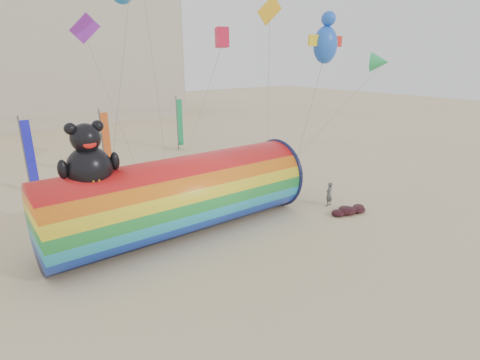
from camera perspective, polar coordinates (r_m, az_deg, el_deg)
ground at (r=19.66m, az=1.50°, el=-8.03°), size 160.00×160.00×0.00m
windsock_assembly at (r=19.28m, az=-8.99°, el=-2.06°), size 13.63×4.15×6.28m
kite_handler at (r=23.48m, az=13.41°, el=-2.10°), size 0.59×0.43×1.50m
fabric_bundle at (r=22.89m, az=16.27°, el=-4.43°), size 2.62×1.35×0.41m
festival_banners at (r=31.43m, az=-18.54°, el=6.09°), size 14.68×5.50×5.20m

